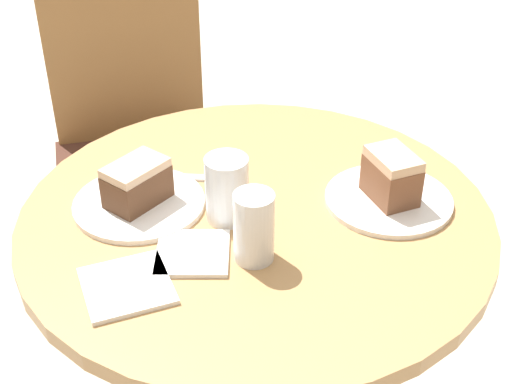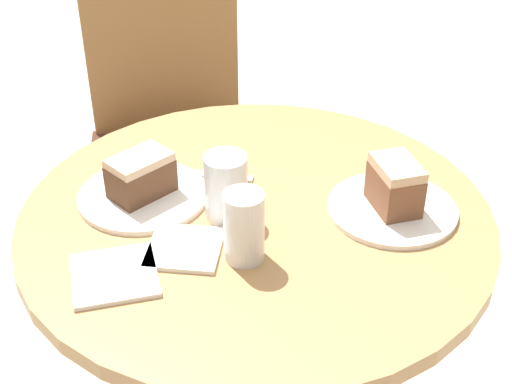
{
  "view_description": "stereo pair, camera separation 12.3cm",
  "coord_description": "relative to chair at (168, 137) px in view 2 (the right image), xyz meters",
  "views": [
    {
      "loc": [
        -0.37,
        -0.95,
        1.47
      ],
      "look_at": [
        0.0,
        0.0,
        0.79
      ],
      "focal_mm": 50.0,
      "sensor_mm": 36.0,
      "label": 1
    },
    {
      "loc": [
        -0.26,
        -0.99,
        1.47
      ],
      "look_at": [
        0.0,
        0.0,
        0.79
      ],
      "focal_mm": 50.0,
      "sensor_mm": 36.0,
      "label": 2
    }
  ],
  "objects": [
    {
      "name": "table",
      "position": [
        0.06,
        -0.77,
        0.09
      ],
      "size": [
        0.83,
        0.83,
        0.75
      ],
      "color": "tan",
      "rests_on": "ground_plane"
    },
    {
      "name": "chair",
      "position": [
        0.0,
        0.0,
        0.0
      ],
      "size": [
        0.49,
        0.46,
        0.93
      ],
      "rotation": [
        0.0,
        0.0,
        -0.13
      ],
      "color": "olive",
      "rests_on": "ground_plane"
    },
    {
      "name": "plate_near",
      "position": [
        -0.13,
        -0.68,
        0.27
      ],
      "size": [
        0.23,
        0.23,
        0.01
      ],
      "color": "white",
      "rests_on": "table"
    },
    {
      "name": "plate_far",
      "position": [
        0.29,
        -0.83,
        0.27
      ],
      "size": [
        0.23,
        0.23,
        0.01
      ],
      "color": "white",
      "rests_on": "table"
    },
    {
      "name": "cake_slice_near",
      "position": [
        -0.13,
        -0.68,
        0.31
      ],
      "size": [
        0.13,
        0.12,
        0.08
      ],
      "rotation": [
        0.0,
        0.0,
        2.1
      ],
      "color": "brown",
      "rests_on": "plate_near"
    },
    {
      "name": "cake_slice_far",
      "position": [
        0.29,
        -0.83,
        0.32
      ],
      "size": [
        0.07,
        0.1,
        0.09
      ],
      "rotation": [
        0.0,
        0.0,
        0.02
      ],
      "color": "brown",
      "rests_on": "plate_far"
    },
    {
      "name": "glass_lemonade",
      "position": [
        0.0,
        -0.77,
        0.31
      ],
      "size": [
        0.07,
        0.07,
        0.12
      ],
      "color": "silver",
      "rests_on": "table"
    },
    {
      "name": "glass_water",
      "position": [
        0.01,
        -0.89,
        0.31
      ],
      "size": [
        0.07,
        0.07,
        0.12
      ],
      "color": "silver",
      "rests_on": "table"
    },
    {
      "name": "napkin_stack",
      "position": [
        -0.2,
        -0.88,
        0.26
      ],
      "size": [
        0.13,
        0.13,
        0.01
      ],
      "rotation": [
        0.0,
        0.0,
        -0.0
      ],
      "color": "white",
      "rests_on": "table"
    },
    {
      "name": "fork",
      "position": [
        0.0,
        -0.63,
        0.26
      ],
      "size": [
        0.15,
        0.09,
        0.0
      ],
      "rotation": [
        0.0,
        0.0,
        2.69
      ],
      "color": "silver",
      "rests_on": "table"
    },
    {
      "name": "napkin_side",
      "position": [
        -0.08,
        -0.84,
        0.26
      ],
      "size": [
        0.15,
        0.15,
        0.01
      ],
      "rotation": [
        0.0,
        0.0,
        -0.37
      ],
      "color": "white",
      "rests_on": "table"
    }
  ]
}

